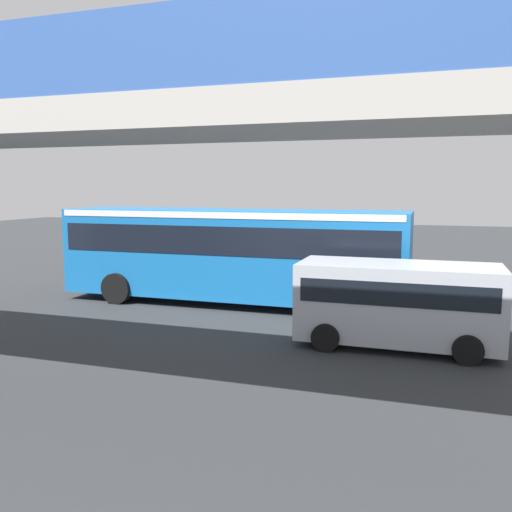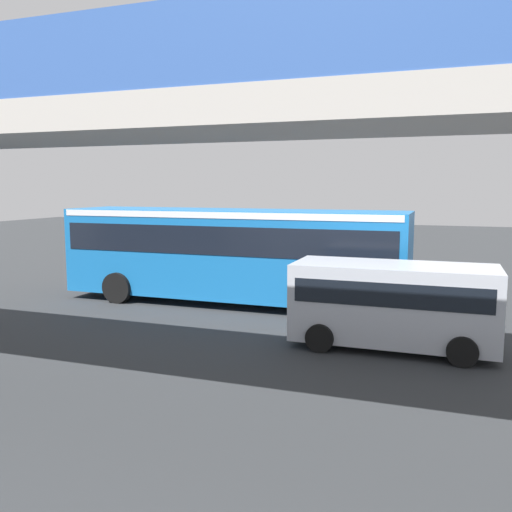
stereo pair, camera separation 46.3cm
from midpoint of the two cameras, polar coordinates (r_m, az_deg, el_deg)
The scene contains 8 objects.
ground at distance 19.92m, azimuth -4.17°, elevation -3.98°, with size 80.00×80.00×0.00m, color #2D3033.
city_bus at distance 17.98m, azimuth -1.81°, elevation 0.88°, with size 11.54×2.85×3.15m.
parked_van at distance 13.56m, azimuth 15.30°, elevation -4.50°, with size 4.80×2.17×2.05m.
traffic_sign at distance 25.37m, azimuth -12.77°, elevation 2.60°, with size 0.08×0.60×2.80m.
lane_dash_leftmost at distance 21.12m, azimuth 14.15°, elevation -3.53°, with size 2.00×0.20×0.01m, color silver.
lane_dash_left at distance 21.85m, azimuth 3.64°, elevation -2.96°, with size 2.00×0.20×0.01m, color silver.
lane_dash_centre at distance 23.25m, azimuth -5.88°, elevation -2.36°, with size 2.00×0.20×0.01m, color silver.
lane_dash_right at distance 25.22m, azimuth -14.11°, elevation -1.78°, with size 2.00×0.20×0.01m, color silver.
Camera 2 is at (-8.14, 17.78, 3.90)m, focal length 37.77 mm.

